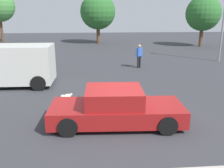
{
  "coord_description": "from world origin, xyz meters",
  "views": [
    {
      "loc": [
        -0.94,
        -8.42,
        3.83
      ],
      "look_at": [
        -0.11,
        1.7,
        0.9
      ],
      "focal_mm": 40.32,
      "sensor_mm": 36.0,
      "label": 1
    }
  ],
  "objects_px": {
    "van_white": "(6,64)",
    "pedestrian": "(139,54)",
    "sedan_foreground": "(116,108)",
    "dog": "(66,97)"
  },
  "relations": [
    {
      "from": "van_white",
      "to": "pedestrian",
      "type": "xyz_separation_m",
      "value": [
        7.82,
        3.85,
        -0.19
      ]
    },
    {
      "from": "pedestrian",
      "to": "sedan_foreground",
      "type": "bearing_deg",
      "value": 134.6
    },
    {
      "from": "pedestrian",
      "to": "dog",
      "type": "bearing_deg",
      "value": 116.83
    },
    {
      "from": "sedan_foreground",
      "to": "pedestrian",
      "type": "relative_size",
      "value": 2.84
    },
    {
      "from": "dog",
      "to": "pedestrian",
      "type": "distance_m",
      "value": 8.16
    },
    {
      "from": "dog",
      "to": "pedestrian",
      "type": "xyz_separation_m",
      "value": [
        4.46,
        6.8,
        0.7
      ]
    },
    {
      "from": "sedan_foreground",
      "to": "pedestrian",
      "type": "height_order",
      "value": "pedestrian"
    },
    {
      "from": "dog",
      "to": "van_white",
      "type": "height_order",
      "value": "van_white"
    },
    {
      "from": "van_white",
      "to": "pedestrian",
      "type": "bearing_deg",
      "value": -152.81
    },
    {
      "from": "sedan_foreground",
      "to": "pedestrian",
      "type": "xyz_separation_m",
      "value": [
        2.52,
        9.11,
        0.37
      ]
    }
  ]
}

